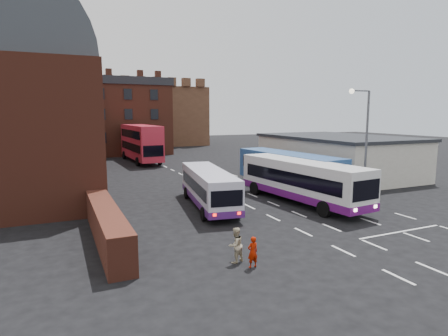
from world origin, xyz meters
name	(u,v)px	position (x,y,z in m)	size (l,w,h in m)	color
ground	(295,228)	(0.00, 0.00, 0.00)	(180.00, 180.00, 0.00)	black
railway_station	(14,102)	(-15.50, 21.00, 7.64)	(12.00, 28.00, 16.00)	#602B1E
forecourt_wall	(107,225)	(-10.20, 2.00, 0.90)	(1.20, 10.00, 1.80)	#602B1E
cream_building	(336,155)	(15.00, 14.00, 2.16)	(10.40, 16.40, 4.25)	beige
brick_terrace	(98,121)	(-6.00, 46.00, 5.50)	(22.00, 10.00, 11.00)	brown
castle_keep	(145,116)	(6.00, 66.00, 6.00)	(22.00, 22.00, 12.00)	brown
bus_white_outbound	(209,185)	(-2.68, 6.72, 1.55)	(3.69, 9.87, 2.63)	silver
bus_white_inbound	(301,178)	(3.99, 4.99, 1.86)	(3.78, 11.76, 3.15)	silver
bus_blue	(288,168)	(6.00, 9.72, 1.89)	(3.68, 11.89, 3.20)	#2B5493
bus_red_double	(141,143)	(-1.74, 33.82, 2.68)	(3.48, 12.68, 5.04)	red
street_lamp	(363,135)	(8.31, 3.50, 5.03)	(1.68, 0.51, 8.34)	#515359
pedestrian_red	(253,252)	(-4.91, -3.90, 0.68)	(0.50, 0.33, 1.37)	#9A1501
pedestrian_beige	(236,245)	(-5.34, -3.10, 0.80)	(0.77, 0.60, 1.59)	tan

